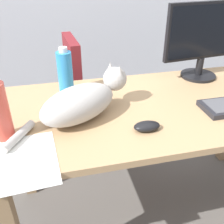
# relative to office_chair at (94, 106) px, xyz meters

# --- Properties ---
(ground_plane) EXTENTS (8.00, 8.00, 0.00)m
(ground_plane) POSITION_rel_office_chair_xyz_m (0.21, -0.66, -0.38)
(ground_plane) COLOR #59544F
(desk) EXTENTS (1.54, 0.73, 0.74)m
(desk) POSITION_rel_office_chair_xyz_m (0.21, -0.66, 0.25)
(desk) COLOR tan
(desk) RESTS_ON ground_plane
(office_chair) EXTENTS (0.48, 0.48, 0.90)m
(office_chair) POSITION_rel_office_chair_xyz_m (0.00, 0.00, 0.00)
(office_chair) COLOR black
(office_chair) RESTS_ON ground_plane
(monitor) EXTENTS (0.48, 0.20, 0.41)m
(monitor) POSITION_rel_office_chair_xyz_m (0.56, -0.41, 0.58)
(monitor) COLOR black
(monitor) RESTS_ON desk
(cat) EXTENTS (0.54, 0.35, 0.20)m
(cat) POSITION_rel_office_chair_xyz_m (-0.16, -0.70, 0.43)
(cat) COLOR #B2ADA8
(cat) RESTS_ON desk
(computer_mouse) EXTENTS (0.11, 0.06, 0.04)m
(computer_mouse) POSITION_rel_office_chair_xyz_m (0.08, -0.86, 0.37)
(computer_mouse) COLOR black
(computer_mouse) RESTS_ON desk
(paper_sheet) EXTENTS (0.23, 0.31, 0.00)m
(paper_sheet) POSITION_rel_office_chair_xyz_m (-0.39, -0.94, 0.35)
(paper_sheet) COLOR white
(paper_sheet) RESTS_ON desk
(water_bottle) EXTENTS (0.08, 0.08, 0.24)m
(water_bottle) POSITION_rel_office_chair_xyz_m (-0.21, -0.43, 0.46)
(water_bottle) COLOR #2D8CD1
(water_bottle) RESTS_ON desk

